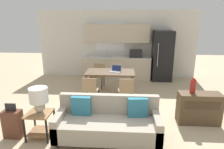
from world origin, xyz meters
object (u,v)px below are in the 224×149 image
at_px(table_lamp, 39,98).
at_px(side_table, 40,121).
at_px(vase, 193,86).
at_px(dining_chair_far_left, 99,74).
at_px(refrigerator, 162,56).
at_px(suitcase, 13,124).
at_px(laptop, 116,70).
at_px(dining_table, 110,74).
at_px(dining_chair_near_right, 126,90).
at_px(credenza, 199,108).
at_px(couch, 108,123).
at_px(dining_chair_near_left, 91,89).

bearing_deg(table_lamp, side_table, 179.06).
xyz_separation_m(vase, dining_chair_far_left, (-2.49, 2.35, -0.41)).
height_order(refrigerator, suitcase, refrigerator).
bearing_deg(laptop, table_lamp, -105.71).
height_order(dining_table, dining_chair_near_right, dining_chair_near_right).
xyz_separation_m(credenza, dining_chair_far_left, (-2.67, 2.37, 0.11)).
height_order(refrigerator, vase, refrigerator).
height_order(couch, side_table, couch).
relative_size(couch, side_table, 3.79).
xyz_separation_m(dining_table, dining_chair_far_left, (-0.48, 0.76, -0.23)).
relative_size(side_table, credenza, 0.57).
relative_size(dining_table, side_table, 2.77).
distance_m(side_table, suitcase, 0.56).
bearing_deg(laptop, dining_chair_near_right, -54.24).
height_order(dining_table, suitcase, dining_table).
bearing_deg(table_lamp, credenza, 13.54).
relative_size(dining_chair_near_left, suitcase, 1.11).
bearing_deg(dining_chair_far_left, dining_table, -51.26).
relative_size(couch, suitcase, 2.75).
height_order(credenza, dining_chair_near_left, dining_chair_near_left).
height_order(table_lamp, dining_chair_near_right, table_lamp).
height_order(dining_chair_near_right, suitcase, dining_chair_near_right).
bearing_deg(side_table, dining_table, 62.58).
bearing_deg(credenza, table_lamp, -166.46).
xyz_separation_m(refrigerator, dining_chair_near_left, (-2.38, -2.58, -0.49)).
distance_m(couch, vase, 2.11).
xyz_separation_m(table_lamp, dining_chair_near_left, (0.74, 1.64, -0.39)).
bearing_deg(refrigerator, dining_table, -136.57).
distance_m(vase, suitcase, 3.97).
xyz_separation_m(dining_table, side_table, (-1.26, -2.43, -0.34)).
relative_size(refrigerator, dining_table, 1.28).
bearing_deg(table_lamp, dining_table, 63.15).
bearing_deg(couch, table_lamp, -177.98).
bearing_deg(laptop, credenza, -24.55).
bearing_deg(suitcase, dining_table, 53.80).
bearing_deg(suitcase, dining_chair_near_right, 36.24).
xyz_separation_m(side_table, dining_chair_near_left, (0.77, 1.64, 0.12)).
xyz_separation_m(dining_table, vase, (2.01, -1.59, 0.19)).
bearing_deg(side_table, couch, 1.96).
height_order(dining_table, laptop, laptop).
height_order(dining_chair_near_left, suitcase, dining_chair_near_left).
relative_size(dining_table, suitcase, 2.01).
xyz_separation_m(side_table, dining_chair_near_right, (1.75, 1.64, 0.12)).
bearing_deg(credenza, dining_chair_far_left, 138.40).
bearing_deg(couch, dining_chair_far_left, 101.02).
distance_m(dining_table, dining_chair_near_right, 0.96).
relative_size(dining_chair_far_left, laptop, 2.22).
bearing_deg(refrigerator, table_lamp, -126.48).
xyz_separation_m(dining_table, dining_chair_near_right, (0.49, -0.79, -0.23)).
xyz_separation_m(side_table, table_lamp, (0.03, -0.00, 0.51)).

